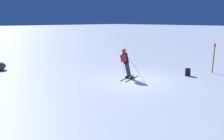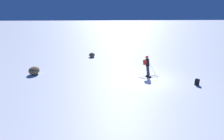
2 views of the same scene
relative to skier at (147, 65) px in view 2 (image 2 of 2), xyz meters
The scene contains 5 objects.
ground_plane 1.20m from the skier, behind, with size 300.00×300.00×0.00m, color white.
skier is the anchor object (origin of this frame).
spare_backpack 4.19m from the skier, 125.65° to the right, with size 0.37×0.36×0.50m.
exposed_boulder_0 9.32m from the skier, 32.28° to the left, with size 0.88×0.75×0.57m, color brown.
exposed_boulder_1 10.34m from the skier, 81.50° to the left, with size 1.10×0.94×0.72m, color brown.
Camera 2 is at (-13.82, 4.67, 5.31)m, focal length 28.00 mm.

